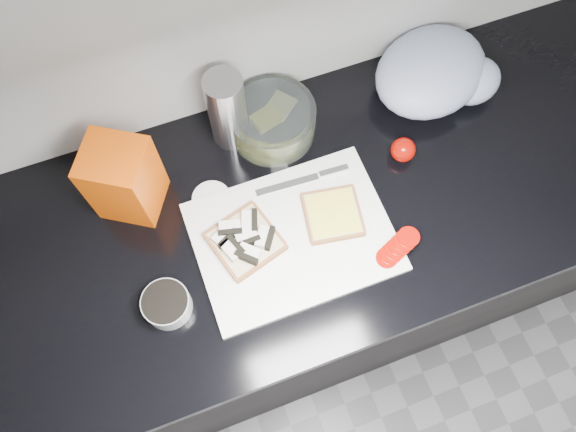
% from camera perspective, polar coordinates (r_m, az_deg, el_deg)
% --- Properties ---
extents(base_cabinet, '(3.50, 0.60, 0.86)m').
position_cam_1_polar(base_cabinet, '(1.64, 2.21, -5.24)').
color(base_cabinet, black).
rests_on(base_cabinet, ground).
extents(countertop, '(3.50, 0.64, 0.04)m').
position_cam_1_polar(countertop, '(1.22, 2.96, 1.24)').
color(countertop, black).
rests_on(countertop, base_cabinet).
extents(cutting_board, '(0.40, 0.30, 0.01)m').
position_cam_1_polar(cutting_board, '(1.16, 0.52, -2.13)').
color(cutting_board, white).
rests_on(cutting_board, countertop).
extents(bread_left, '(0.16, 0.16, 0.04)m').
position_cam_1_polar(bread_left, '(1.14, -4.45, -2.47)').
color(bread_left, beige).
rests_on(bread_left, cutting_board).
extents(bread_right, '(0.14, 0.14, 0.02)m').
position_cam_1_polar(bread_right, '(1.16, 4.56, 0.14)').
color(bread_right, beige).
rests_on(bread_right, cutting_board).
extents(tomato_slices, '(0.11, 0.08, 0.02)m').
position_cam_1_polar(tomato_slices, '(1.15, 11.08, -3.15)').
color(tomato_slices, '#950B03').
rests_on(tomato_slices, cutting_board).
extents(knife, '(0.21, 0.03, 0.01)m').
position_cam_1_polar(knife, '(1.20, 2.66, 4.00)').
color(knife, '#BBBCC0').
rests_on(knife, cutting_board).
extents(seed_tub, '(0.09, 0.09, 0.05)m').
position_cam_1_polar(seed_tub, '(1.12, -12.24, -8.72)').
color(seed_tub, '#A0A5A5').
rests_on(seed_tub, countertop).
extents(tub_lid, '(0.10, 0.10, 0.01)m').
position_cam_1_polar(tub_lid, '(1.21, -7.78, 1.79)').
color(tub_lid, white).
rests_on(tub_lid, countertop).
extents(glass_bowl, '(0.19, 0.19, 0.08)m').
position_cam_1_polar(glass_bowl, '(1.25, -1.61, 9.66)').
color(glass_bowl, silver).
rests_on(glass_bowl, countertop).
extents(bread_bag, '(0.16, 0.16, 0.19)m').
position_cam_1_polar(bread_bag, '(1.16, -16.34, 3.60)').
color(bread_bag, '#E64F03').
rests_on(bread_bag, countertop).
extents(steel_canister, '(0.08, 0.08, 0.19)m').
position_cam_1_polar(steel_canister, '(1.20, -6.21, 10.66)').
color(steel_canister, '#B5B5BA').
rests_on(steel_canister, countertop).
extents(grocery_bag, '(0.34, 0.31, 0.12)m').
position_cam_1_polar(grocery_bag, '(1.34, 14.88, 13.89)').
color(grocery_bag, '#A0AAC5').
rests_on(grocery_bag, countertop).
extents(whole_tomatoes, '(0.05, 0.05, 0.05)m').
position_cam_1_polar(whole_tomatoes, '(1.25, 11.62, 6.60)').
color(whole_tomatoes, '#950B03').
rests_on(whole_tomatoes, countertop).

